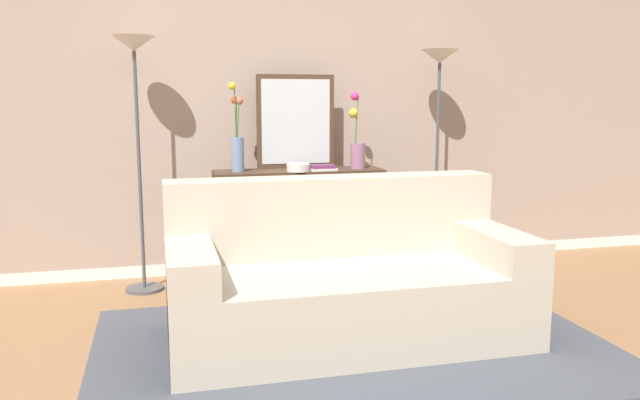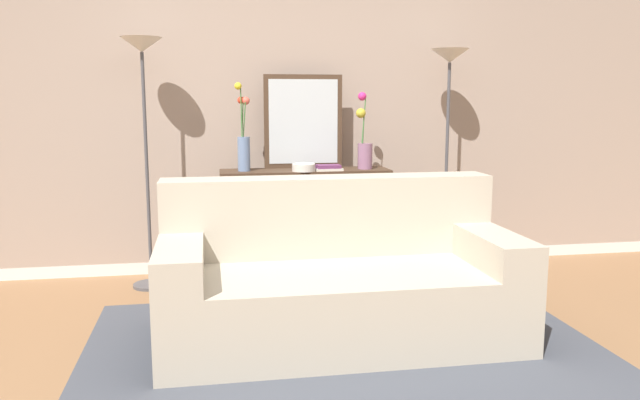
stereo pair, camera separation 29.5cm
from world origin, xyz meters
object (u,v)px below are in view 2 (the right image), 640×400
(book_row_under_console, at_px, (265,273))
(floor_lamp_right, at_px, (449,98))
(fruit_bowl, at_px, (304,167))
(book_stack, at_px, (328,168))
(couch, at_px, (337,284))
(wall_mirror, at_px, (303,122))
(vase_tall_flowers, at_px, (244,142))
(floor_lamp_left, at_px, (144,93))
(vase_short_flowers, at_px, (364,143))
(console_table, at_px, (305,205))

(book_row_under_console, bearing_deg, floor_lamp_right, -1.04)
(fruit_bowl, relative_size, book_row_under_console, 0.43)
(book_stack, bearing_deg, couch, -98.22)
(wall_mirror, relative_size, vase_tall_flowers, 1.10)
(floor_lamp_left, relative_size, book_stack, 8.57)
(couch, distance_m, book_row_under_console, 1.28)
(wall_mirror, distance_m, fruit_bowl, 0.39)
(floor_lamp_left, distance_m, fruit_bowl, 1.22)
(vase_tall_flowers, relative_size, book_row_under_console, 1.62)
(book_row_under_console, bearing_deg, vase_tall_flowers, -177.82)
(book_stack, bearing_deg, floor_lamp_right, 3.87)
(vase_short_flowers, bearing_deg, vase_tall_flowers, 179.51)
(console_table, bearing_deg, floor_lamp_left, -178.72)
(floor_lamp_left, height_order, book_stack, floor_lamp_left)
(fruit_bowl, bearing_deg, wall_mirror, 81.93)
(fruit_bowl, bearing_deg, vase_short_flowers, 10.34)
(floor_lamp_right, height_order, fruit_bowl, floor_lamp_right)
(couch, relative_size, floor_lamp_right, 1.14)
(couch, relative_size, fruit_bowl, 11.55)
(floor_lamp_right, bearing_deg, vase_tall_flowers, 179.25)
(vase_short_flowers, bearing_deg, floor_lamp_right, -1.10)
(couch, xyz_separation_m, fruit_bowl, (-0.02, 1.12, 0.54))
(couch, relative_size, book_stack, 9.53)
(floor_lamp_left, distance_m, vase_short_flowers, 1.60)
(floor_lamp_left, relative_size, fruit_bowl, 10.38)
(vase_short_flowers, bearing_deg, book_stack, -165.17)
(wall_mirror, height_order, vase_tall_flowers, wall_mirror)
(floor_lamp_right, distance_m, book_stack, 1.05)
(vase_tall_flowers, xyz_separation_m, fruit_bowl, (0.42, -0.09, -0.18))
(floor_lamp_left, xyz_separation_m, book_stack, (1.28, -0.06, -0.53))
(wall_mirror, distance_m, book_row_under_console, 1.17)
(console_table, distance_m, vase_short_flowers, 0.63)
(vase_short_flowers, height_order, book_row_under_console, vase_short_flowers)
(vase_short_flowers, bearing_deg, couch, -110.35)
(floor_lamp_right, xyz_separation_m, book_stack, (-0.92, -0.06, -0.50))
(vase_short_flowers, relative_size, book_row_under_console, 1.45)
(couch, distance_m, wall_mirror, 1.60)
(console_table, bearing_deg, book_row_under_console, 180.00)
(couch, height_order, wall_mirror, wall_mirror)
(couch, bearing_deg, vase_tall_flowers, 110.00)
(floor_lamp_left, bearing_deg, couch, -46.80)
(couch, relative_size, book_row_under_console, 5.00)
(vase_tall_flowers, bearing_deg, book_row_under_console, 2.18)
(floor_lamp_left, xyz_separation_m, fruit_bowl, (1.10, -0.07, -0.52))
(couch, height_order, vase_tall_flowers, vase_tall_flowers)
(book_row_under_console, bearing_deg, fruit_bowl, -18.99)
(console_table, xyz_separation_m, floor_lamp_right, (1.08, -0.03, 0.78))
(couch, height_order, book_row_under_console, couch)
(console_table, distance_m, wall_mirror, 0.62)
(console_table, xyz_separation_m, wall_mirror, (0.01, 0.14, 0.61))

